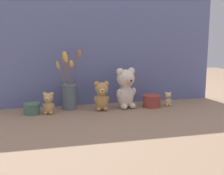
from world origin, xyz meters
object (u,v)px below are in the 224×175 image
(teddy_bear_medium, at_px, (102,95))
(teddy_bear_small, at_px, (49,103))
(teddy_bear_tiny, at_px, (168,99))
(teddy_bear_large, at_px, (126,87))
(flower_vase, at_px, (69,92))
(decorative_tin_tall, at_px, (32,108))
(decorative_tin_short, at_px, (152,101))

(teddy_bear_medium, bearing_deg, teddy_bear_small, -177.92)
(teddy_bear_medium, distance_m, teddy_bear_tiny, 0.41)
(teddy_bear_large, height_order, flower_vase, flower_vase)
(teddy_bear_medium, bearing_deg, decorative_tin_tall, 178.35)
(flower_vase, distance_m, decorative_tin_short, 0.48)
(teddy_bear_medium, height_order, teddy_bear_small, teddy_bear_medium)
(teddy_bear_small, height_order, decorative_tin_tall, teddy_bear_small)
(teddy_bear_tiny, bearing_deg, teddy_bear_medium, -179.15)
(flower_vase, xyz_separation_m, decorative_tin_tall, (-0.20, -0.06, -0.07))
(teddy_bear_large, distance_m, teddy_bear_small, 0.44)
(teddy_bear_medium, height_order, decorative_tin_tall, teddy_bear_medium)
(teddy_bear_large, bearing_deg, teddy_bear_medium, -172.23)
(teddy_bear_large, height_order, decorative_tin_short, teddy_bear_large)
(teddy_bear_medium, distance_m, teddy_bear_small, 0.29)
(teddy_bear_small, xyz_separation_m, decorative_tin_tall, (-0.09, 0.02, -0.03))
(teddy_bear_tiny, xyz_separation_m, decorative_tin_short, (-0.10, 0.00, -0.01))
(decorative_tin_tall, height_order, decorative_tin_short, decorative_tin_short)
(teddy_bear_large, relative_size, decorative_tin_short, 2.13)
(teddy_bear_large, xyz_separation_m, teddy_bear_medium, (-0.15, -0.02, -0.04))
(teddy_bear_large, bearing_deg, decorative_tin_tall, -178.99)
(teddy_bear_medium, height_order, teddy_bear_tiny, teddy_bear_medium)
(flower_vase, relative_size, decorative_tin_tall, 3.83)
(teddy_bear_tiny, bearing_deg, decorative_tin_short, 178.76)
(teddy_bear_large, bearing_deg, teddy_bear_tiny, -3.10)
(teddy_bear_tiny, distance_m, decorative_tin_tall, 0.78)
(teddy_bear_large, relative_size, flower_vase, 0.69)
(decorative_tin_tall, bearing_deg, teddy_bear_small, -13.63)
(teddy_bear_tiny, bearing_deg, flower_vase, 173.96)
(teddy_bear_tiny, height_order, decorative_tin_short, teddy_bear_tiny)
(teddy_bear_large, xyz_separation_m, flower_vase, (-0.32, 0.05, -0.02))
(teddy_bear_medium, xyz_separation_m, decorative_tin_short, (0.30, 0.01, -0.05))
(flower_vase, bearing_deg, teddy_bear_large, -8.40)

